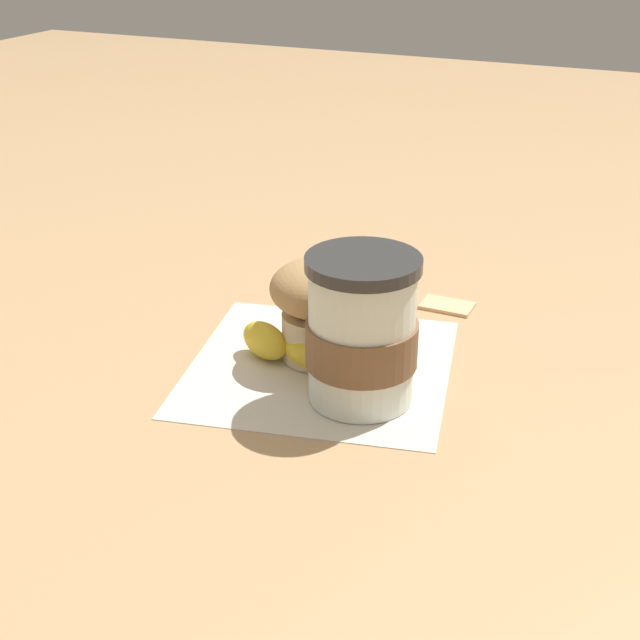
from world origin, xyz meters
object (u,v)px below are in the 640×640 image
object	(u,v)px
banana	(318,349)
coffee_cup	(362,332)
sugar_packet	(447,304)
muffin	(317,304)

from	to	relation	value
banana	coffee_cup	bearing A→B (deg)	147.87
coffee_cup	sugar_packet	bearing A→B (deg)	-94.31
sugar_packet	banana	bearing A→B (deg)	67.73
sugar_packet	coffee_cup	bearing A→B (deg)	85.69
muffin	banana	size ratio (longest dim) A/B	0.59
coffee_cup	sugar_packet	world-z (taller)	coffee_cup
banana	muffin	bearing A→B (deg)	-62.32
muffin	sugar_packet	xyz separation A→B (m)	(-0.07, -0.15, -0.05)
coffee_cup	muffin	size ratio (longest dim) A/B	1.35
banana	sugar_packet	bearing A→B (deg)	-112.27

